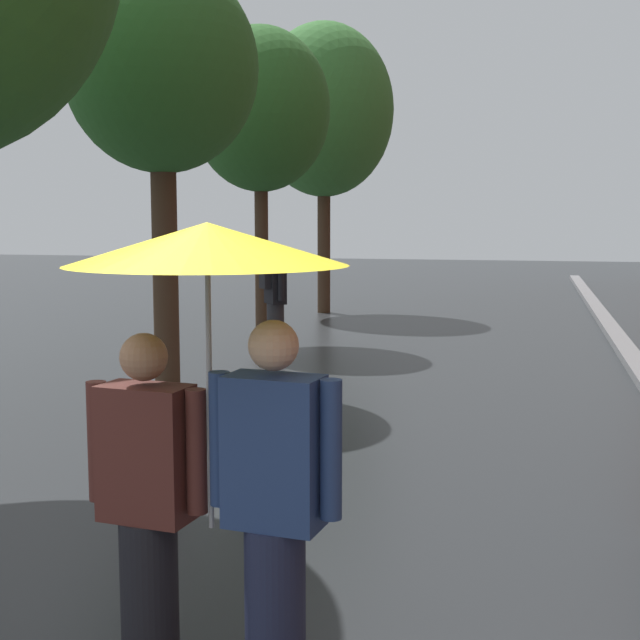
# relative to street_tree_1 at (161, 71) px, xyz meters

# --- Properties ---
(kerb_strip) EXTENTS (0.30, 36.00, 0.12)m
(kerb_strip) POSITION_rel_street_tree_1_xyz_m (5.91, 2.71, -3.82)
(kerb_strip) COLOR slate
(kerb_strip) RESTS_ON ground
(street_tree_1) EXTENTS (2.36, 2.36, 5.20)m
(street_tree_1) POSITION_rel_street_tree_1_xyz_m (0.00, 0.00, 0.00)
(street_tree_1) COLOR #473323
(street_tree_1) RESTS_ON ground
(street_tree_2) EXTENTS (2.32, 2.32, 5.25)m
(street_tree_2) POSITION_rel_street_tree_1_xyz_m (-0.01, 4.05, -0.01)
(street_tree_2) COLOR #473323
(street_tree_2) RESTS_ON ground
(street_tree_3) EXTENTS (3.02, 3.02, 6.27)m
(street_tree_3) POSITION_rel_street_tree_1_xyz_m (-0.02, 8.67, 0.51)
(street_tree_3) COLOR #473323
(street_tree_3) RESTS_ON ground
(couple_under_umbrella) EXTENTS (1.19, 1.19, 2.11)m
(couple_under_umbrella) POSITION_rel_street_tree_1_xyz_m (3.10, -6.66, -2.44)
(couple_under_umbrella) COLOR black
(couple_under_umbrella) RESTS_ON ground
(pedestrian_walking_midground) EXTENTS (0.45, 0.49, 1.70)m
(pedestrian_walking_midground) POSITION_rel_street_tree_1_xyz_m (0.73, 2.31, -2.97)
(pedestrian_walking_midground) COLOR #2D2D33
(pedestrian_walking_midground) RESTS_ON ground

